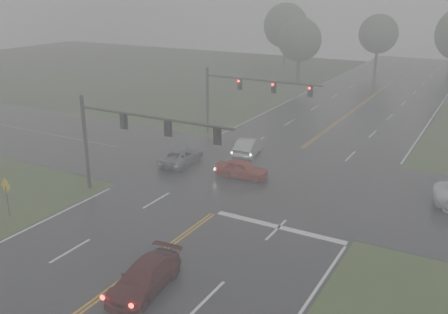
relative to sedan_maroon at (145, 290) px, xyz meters
The scene contains 13 objects.
main_road 15.04m from the sedan_maroon, 95.76° to the left, with size 18.00×160.00×0.02m, color black.
cross_street 17.04m from the sedan_maroon, 95.09° to the left, with size 120.00×14.00×0.02m, color black.
stop_bar 9.83m from the sedan_maroon, 72.30° to the left, with size 8.50×0.50×0.01m, color silver.
sedan_maroon is the anchor object (origin of this frame).
sedan_red 16.02m from the sedan_maroon, 100.46° to the left, with size 1.65×4.10×1.40m, color #9B1C0E.
sedan_silver 21.60m from the sedan_maroon, 103.35° to the left, with size 1.59×4.57×1.51m, color #A4A7AB.
car_grey 18.34m from the sedan_maroon, 118.44° to the left, with size 2.21×4.78×1.33m, color #595C61.
signal_gantry_near 12.61m from the sedan_maroon, 133.34° to the left, with size 12.15×0.30×6.89m.
signal_gantry_far 26.94m from the sedan_maroon, 107.65° to the left, with size 11.86×0.34×6.61m.
sign_diamond_west 13.05m from the sedan_maroon, 169.67° to the left, with size 1.10×0.20×2.65m.
tree_nw_a 58.91m from the sedan_maroon, 104.22° to the left, with size 6.64×6.64×9.75m.
tree_n_mid 73.30m from the sedan_maroon, 94.94° to the left, with size 6.65×6.65×9.76m.
tree_nw_b 71.53m from the sedan_maroon, 107.46° to the left, with size 7.82×7.82×11.48m.
Camera 1 is at (15.08, -11.26, 13.96)m, focal length 40.00 mm.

